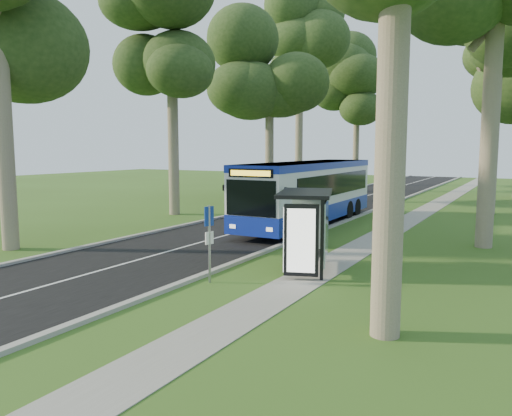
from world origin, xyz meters
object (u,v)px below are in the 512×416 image
(bus, at_px, (309,193))
(car_white, at_px, (301,188))
(bus_stop_sign, at_px, (209,234))
(car_silver, at_px, (323,183))
(bus_shelter, at_px, (304,216))
(litter_bin, at_px, (320,236))

(bus, distance_m, car_white, 15.19)
(bus_stop_sign, distance_m, car_silver, 33.53)
(car_white, bearing_deg, bus_shelter, -68.78)
(bus_shelter, xyz_separation_m, litter_bin, (-1.11, 4.28, -1.41))
(car_white, relative_size, car_silver, 0.98)
(litter_bin, relative_size, car_white, 0.21)
(bus_stop_sign, relative_size, bus_shelter, 0.69)
(bus_stop_sign, relative_size, litter_bin, 2.46)
(car_white, height_order, car_silver, car_white)
(bus, bearing_deg, bus_stop_sign, -81.48)
(bus, xyz_separation_m, bus_stop_sign, (1.95, -12.28, -0.25))
(bus_shelter, distance_m, car_white, 25.71)
(bus_shelter, height_order, car_silver, bus_shelter)
(bus, bearing_deg, bus_shelter, -68.21)
(bus_shelter, distance_m, car_silver, 31.76)
(bus_shelter, height_order, litter_bin, bus_shelter)
(bus_stop_sign, height_order, car_silver, bus_stop_sign)
(litter_bin, height_order, car_white, car_white)
(bus, xyz_separation_m, car_silver, (-7.05, 20.01, -0.98))
(litter_bin, relative_size, car_silver, 0.20)
(bus, bearing_deg, car_silver, 108.91)
(litter_bin, height_order, car_silver, car_silver)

